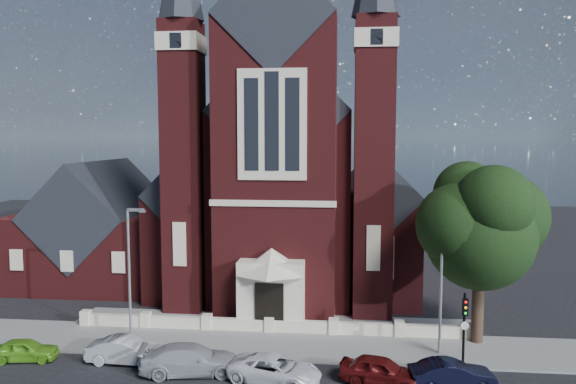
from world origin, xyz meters
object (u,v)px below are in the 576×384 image
Objects in this scene: church at (294,182)px; street_lamp_left at (130,267)px; street_tree at (483,229)px; car_lime_van at (25,350)px; traffic_signal at (464,320)px; parish_hall at (102,234)px; car_dark_red at (381,371)px; car_navy at (452,375)px; car_white_suv at (275,369)px; car_silver_b at (191,359)px; car_silver_a at (127,351)px; street_lamp_right at (443,275)px.

church reaches higher than street_lamp_left.
street_tree is (12.60, -17.23, -1.23)m from church.
street_tree is 3.00× the size of car_lime_van.
traffic_signal is at bearing -115.95° from street_tree.
traffic_signal is (27.00, -15.57, -1.43)m from parish_hall.
car_dark_red is (-4.52, -2.59, -1.89)m from traffic_signal.
parish_hall is 31.91m from car_navy.
parish_hall is at bearing 58.00° from car_white_suv.
car_silver_a is at bearing 65.87° from car_silver_b.
car_lime_van is at bearing -146.69° from street_lamp_left.
street_lamp_left is 18.00m from street_lamp_right.
street_lamp_left is 15.48m from car_dark_red.
church is 8.54× the size of car_dark_red.
church is 4.31× the size of street_lamp_right.
street_lamp_right is (18.00, 0.00, 0.00)m from street_lamp_left.
church is 4.31× the size of street_lamp_left.
car_lime_van is at bearing 93.97° from car_silver_a.
car_lime_van is (-22.87, -3.20, -3.99)m from street_lamp_right.
street_lamp_left is 1.98× the size of car_dark_red.
car_silver_b is at bearing -163.63° from street_lamp_right.
car_silver_b is 13.17m from car_navy.
street_lamp_left is at bearing -65.56° from car_lime_van.
car_white_suv is (1.23, -23.40, -7.53)m from church.
car_silver_a is 13.60m from car_dark_red.
street_lamp_right is 6.75m from car_dark_red.
street_tree is 20.71m from street_lamp_left.
street_tree reaches higher than car_navy.
car_lime_van is at bearing 75.63° from car_silver_b.
church is 8.21× the size of car_silver_a.
car_silver_b is (4.67, -3.91, -3.84)m from street_lamp_left.
traffic_signal is 18.22m from car_silver_a.
church reaches higher than car_silver_a.
car_silver_b is (3.83, -0.96, 0.06)m from car_silver_a.
car_white_suv is 1.12× the size of car_navy.
parish_hall is at bearing 47.74° from car_navy.
car_navy reaches higher than car_lime_van.
car_silver_b reaches higher than car_lime_van.
church is 24.25m from car_silver_b.
car_white_suv is at bearing -86.99° from church.
car_silver_a is 17.04m from car_navy.
car_silver_a reaches higher than car_lime_van.
car_lime_van is (3.22, -17.20, -3.40)m from parish_hall.
church reaches higher than street_lamp_right.
street_lamp_left is (-20.51, -1.71, -2.36)m from street_tree.
street_lamp_left reaches higher than car_white_suv.
parish_hall is at bearing -162.84° from church.
street_lamp_left is (8.09, -14.00, 0.59)m from parish_hall.
car_white_suv is (9.14, -4.46, -3.94)m from street_lamp_left.
street_tree reaches higher than car_dark_red.
car_dark_red is at bearing -38.94° from parish_hall.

